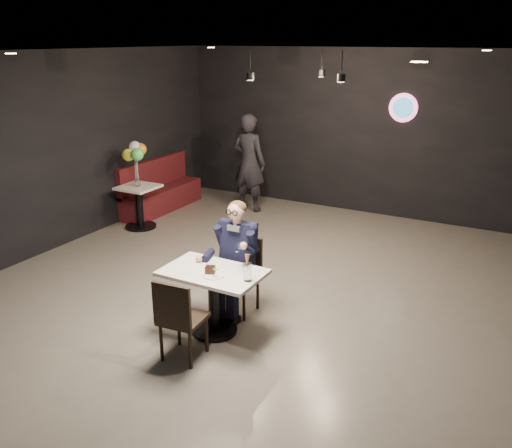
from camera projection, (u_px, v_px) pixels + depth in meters
The scene contains 17 objects.
floor at pixel (234, 306), 6.73m from camera, with size 9.00×9.00×0.00m, color slate.
wall_sign at pixel (403, 108), 9.42m from camera, with size 0.50×0.06×0.50m, color pink, non-canonical shape.
pendant_lights at pixel (306, 59), 7.44m from camera, with size 1.40×1.20×0.36m, color black.
main_table at pixel (214, 302), 6.03m from camera, with size 1.10×0.70×0.75m, color white.
chair_far at pixel (238, 277), 6.46m from camera, with size 0.42×0.46×0.92m, color black.
chair_near at pixel (183, 317), 5.53m from camera, with size 0.42×0.46×0.92m, color black.
seated_man at pixel (238, 256), 6.37m from camera, with size 0.60×0.80×1.44m, color black.
dessert_plate at pixel (213, 275), 5.78m from camera, with size 0.23×0.23×0.01m, color white.
cake_slice at pixel (210, 270), 5.81m from camera, with size 0.10×0.08×0.07m, color black.
mint_leaf at pixel (215, 269), 5.72m from camera, with size 0.06×0.04×0.01m, color green.
sundae_glass at pixel (248, 272), 5.64m from camera, with size 0.09×0.09×0.19m, color silver.
wafer_cone at pixel (247, 260), 5.58m from camera, with size 0.06×0.06×0.12m, color tan.
booth_bench at pixel (161, 185), 10.32m from camera, with size 0.49×1.94×0.97m, color #47100F.
side_table at pixel (140, 206), 9.39m from camera, with size 0.61×0.61×0.77m, color white.
balloon_vase at pixel (138, 182), 9.25m from camera, with size 0.09×0.09×0.14m, color silver.
balloon_bunch at pixel (136, 159), 9.12m from camera, with size 0.38×0.38×0.63m, color yellow.
passerby at pixel (249, 163), 10.19m from camera, with size 0.67×0.44×1.85m, color black.
Camera 1 is at (3.11, -5.16, 3.17)m, focal length 38.00 mm.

